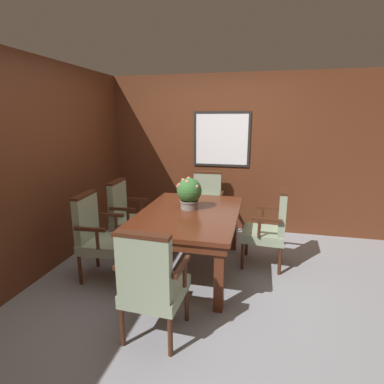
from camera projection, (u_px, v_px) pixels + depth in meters
ground_plane at (187, 282)px, 3.36m from camera, size 14.00×14.00×0.00m
wall_back at (215, 154)px, 4.80m from camera, size 7.20×0.08×2.45m
wall_left at (44, 168)px, 3.43m from camera, size 0.06×7.20×2.45m
dining_table at (189, 219)px, 3.48m from camera, size 1.13×1.63×0.73m
chair_head_near at (151, 282)px, 2.38m from camera, size 0.54×0.52×0.98m
chair_left_near at (98, 234)px, 3.37m from camera, size 0.52×0.54×0.98m
chair_right_far at (271, 226)px, 3.62m from camera, size 0.53×0.54×0.98m
chair_left_far at (127, 214)px, 4.06m from camera, size 0.51×0.53×0.98m
chair_head_far at (206, 202)px, 4.64m from camera, size 0.53×0.51×0.98m
potted_plant at (189, 193)px, 3.53m from camera, size 0.30×0.31×0.38m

